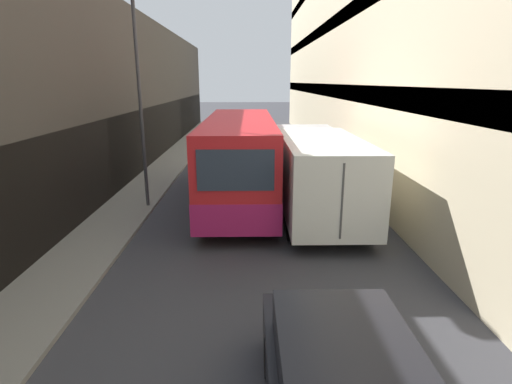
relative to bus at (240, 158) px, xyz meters
name	(u,v)px	position (x,y,z in m)	size (l,w,h in m)	color
ground_plane	(255,203)	(0.56, -0.52, -1.65)	(150.00, 150.00, 0.00)	#38383D
sidewalk_left	(132,203)	(-4.02, -0.52, -1.60)	(1.89, 60.00, 0.11)	gray
building_left_shopfront	(65,108)	(-6.07, -0.52, 1.87)	(2.40, 60.00, 7.75)	#423D38
bus	(240,158)	(0.00, 0.00, 0.00)	(2.46, 9.81, 3.12)	red
box_truck	(315,168)	(2.64, -1.35, -0.13)	(2.44, 8.35, 2.71)	silver
street_lamp	(137,62)	(-3.33, -0.97, 3.39)	(0.36, 0.80, 7.17)	#38383D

